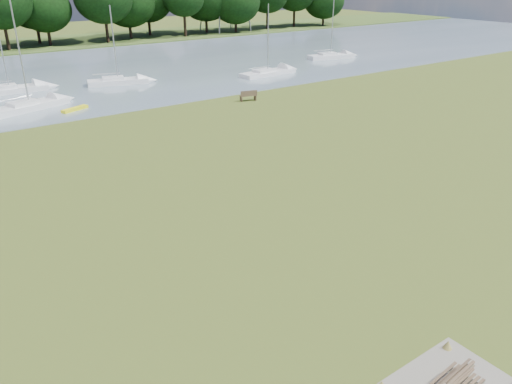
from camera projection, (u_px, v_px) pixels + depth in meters
ground at (208, 220)px, 25.02m from camera, size 220.00×220.00×0.00m
river at (18, 81)px, 56.17m from camera, size 220.00×40.00×0.10m
riverbank_bench at (248, 96)px, 47.56m from camera, size 1.74×0.90×1.03m
kayak at (75, 109)px, 44.34m from camera, size 2.60×1.55×0.26m
sailboat_1 at (330, 55)px, 70.24m from camera, size 6.94×3.30×9.03m
sailboat_2 at (28, 104)px, 44.40m from camera, size 7.28×4.15×9.25m
sailboat_3 at (8, 88)px, 50.55m from camera, size 7.33×2.27×8.30m
sailboat_4 at (117, 80)px, 54.38m from camera, size 6.63×3.54×8.13m
sailboat_6 at (267, 71)px, 59.21m from camera, size 7.45×2.63×7.97m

